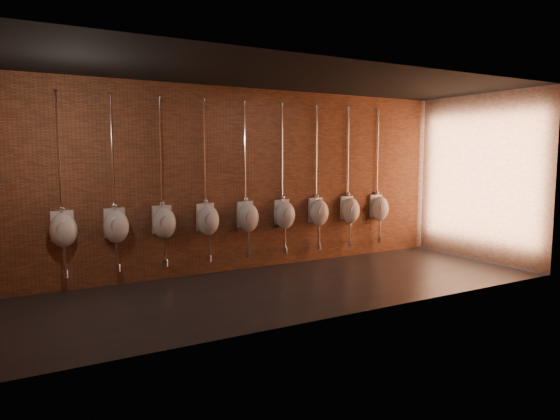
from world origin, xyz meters
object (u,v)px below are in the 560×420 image
at_px(urinal_0, 63,229).
at_px(urinal_8, 379,208).
at_px(urinal_1, 116,226).
at_px(urinal_7, 350,210).
at_px(urinal_5, 285,214).
at_px(urinal_3, 208,220).
at_px(urinal_4, 248,217).
at_px(urinal_6, 319,212).
at_px(urinal_2, 164,222).

height_order(urinal_0, urinal_8, same).
relative_size(urinal_1, urinal_7, 1.00).
bearing_deg(urinal_5, urinal_3, 180.00).
relative_size(urinal_1, urinal_4, 1.00).
xyz_separation_m(urinal_1, urinal_6, (3.75, 0.00, 0.00)).
xyz_separation_m(urinal_0, urinal_7, (5.25, 0.00, 0.00)).
bearing_deg(urinal_0, urinal_1, 0.00).
relative_size(urinal_5, urinal_8, 1.00).
distance_m(urinal_1, urinal_8, 5.25).
relative_size(urinal_3, urinal_7, 1.00).
bearing_deg(urinal_7, urinal_1, 180.00).
distance_m(urinal_3, urinal_6, 2.25).
distance_m(urinal_7, urinal_8, 0.75).
bearing_deg(urinal_4, urinal_8, 0.00).
xyz_separation_m(urinal_1, urinal_7, (4.50, 0.00, 0.00)).
xyz_separation_m(urinal_6, urinal_8, (1.50, 0.00, 0.00)).
height_order(urinal_4, urinal_7, same).
relative_size(urinal_0, urinal_6, 1.00).
xyz_separation_m(urinal_7, urinal_8, (0.75, 0.00, 0.00)).
distance_m(urinal_0, urinal_8, 6.00).
bearing_deg(urinal_6, urinal_1, 180.00).
xyz_separation_m(urinal_4, urinal_8, (3.00, 0.00, 0.00)).
bearing_deg(urinal_3, urinal_2, 180.00).
distance_m(urinal_5, urinal_7, 1.50).
bearing_deg(urinal_4, urinal_7, 0.00).
bearing_deg(urinal_7, urinal_4, 180.00).
relative_size(urinal_2, urinal_7, 1.00).
distance_m(urinal_1, urinal_5, 3.00).
distance_m(urinal_3, urinal_7, 3.00).
relative_size(urinal_1, urinal_5, 1.00).
relative_size(urinal_4, urinal_5, 1.00).
height_order(urinal_4, urinal_5, same).
bearing_deg(urinal_1, urinal_4, 0.00).
distance_m(urinal_1, urinal_6, 3.75).
distance_m(urinal_0, urinal_7, 5.25).
height_order(urinal_2, urinal_6, same).
bearing_deg(urinal_1, urinal_2, 0.00).
bearing_deg(urinal_3, urinal_8, 0.00).
xyz_separation_m(urinal_3, urinal_4, (0.75, 0.00, 0.00)).
relative_size(urinal_0, urinal_3, 1.00).
relative_size(urinal_1, urinal_8, 1.00).
xyz_separation_m(urinal_5, urinal_6, (0.75, 0.00, 0.00)).
xyz_separation_m(urinal_1, urinal_4, (2.25, 0.00, 0.00)).
distance_m(urinal_1, urinal_4, 2.25).
bearing_deg(urinal_8, urinal_3, 180.00).
bearing_deg(urinal_3, urinal_7, 0.00).
distance_m(urinal_3, urinal_8, 3.75).
xyz_separation_m(urinal_0, urinal_8, (6.00, 0.00, 0.00)).
height_order(urinal_0, urinal_3, same).
bearing_deg(urinal_5, urinal_6, 0.00).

